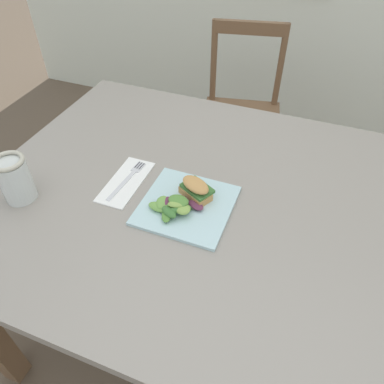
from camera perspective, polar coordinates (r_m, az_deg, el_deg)
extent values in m
plane|color=brown|center=(1.58, 2.69, -24.11)|extent=(8.43, 8.43, 0.00)
cube|color=gray|center=(1.06, 0.42, -0.59)|extent=(1.24, 1.03, 0.03)
cube|color=brown|center=(1.80, -11.03, 4.44)|extent=(0.07, 0.07, 0.71)
cube|color=brown|center=(1.63, 24.87, -4.69)|extent=(0.07, 0.07, 0.71)
cylinder|color=brown|center=(1.94, 1.62, 3.34)|extent=(0.03, 0.03, 0.43)
cylinder|color=brown|center=(1.94, 11.62, 2.21)|extent=(0.03, 0.03, 0.43)
cylinder|color=brown|center=(2.21, 2.90, 8.91)|extent=(0.03, 0.03, 0.43)
cylinder|color=brown|center=(2.21, 11.77, 7.92)|extent=(0.03, 0.03, 0.43)
cube|color=brown|center=(1.94, 7.57, 11.09)|extent=(0.47, 0.47, 0.02)
cylinder|color=brown|center=(2.00, 3.41, 19.64)|extent=(0.03, 0.03, 0.42)
cylinder|color=brown|center=(2.00, 13.65, 18.52)|extent=(0.03, 0.03, 0.42)
cube|color=brown|center=(1.93, 9.14, 24.03)|extent=(0.36, 0.10, 0.06)
cube|color=silver|center=(1.00, -0.83, -2.08)|extent=(0.24, 0.24, 0.01)
cube|color=tan|center=(1.01, 0.55, -0.25)|extent=(0.10, 0.09, 0.02)
cube|color=#3D7033|center=(1.00, 0.81, 0.57)|extent=(0.10, 0.09, 0.01)
ellipsoid|color=tan|center=(0.99, 0.57, 1.14)|extent=(0.10, 0.09, 0.02)
ellipsoid|color=#3D7033|center=(0.98, -0.73, -2.43)|extent=(0.04, 0.06, 0.01)
ellipsoid|color=#4C2338|center=(0.99, -1.64, -1.33)|extent=(0.04, 0.04, 0.01)
ellipsoid|color=#6B9E47|center=(0.98, -4.64, -1.68)|extent=(0.04, 0.06, 0.02)
ellipsoid|color=#84A84C|center=(0.96, -2.34, -1.93)|extent=(0.06, 0.04, 0.01)
ellipsoid|color=#518438|center=(0.97, -3.63, -2.49)|extent=(0.05, 0.05, 0.01)
ellipsoid|color=#3D7033|center=(0.96, -3.60, -3.10)|extent=(0.06, 0.05, 0.02)
ellipsoid|color=#6B9E47|center=(0.98, -5.28, -2.37)|extent=(0.06, 0.04, 0.02)
ellipsoid|color=#518438|center=(0.97, -2.14, -1.37)|extent=(0.06, 0.05, 0.02)
ellipsoid|color=#3D7033|center=(0.96, -1.84, -2.67)|extent=(0.06, 0.05, 0.02)
ellipsoid|color=#84A84C|center=(0.96, -1.43, -2.66)|extent=(0.06, 0.06, 0.02)
ellipsoid|color=#602D47|center=(0.98, -3.93, -1.63)|extent=(0.04, 0.04, 0.02)
ellipsoid|color=#602D47|center=(0.98, 0.61, -2.08)|extent=(0.06, 0.04, 0.01)
ellipsoid|color=#518438|center=(0.96, -4.03, -3.77)|extent=(0.04, 0.05, 0.01)
ellipsoid|color=#4C2338|center=(0.97, -2.33, -2.39)|extent=(0.03, 0.04, 0.02)
cube|color=white|center=(1.10, -10.29, 1.61)|extent=(0.10, 0.22, 0.00)
cube|color=silver|center=(1.08, -10.97, 1.03)|extent=(0.02, 0.14, 0.00)
cube|color=silver|center=(1.14, -8.39, 3.86)|extent=(0.03, 0.05, 0.00)
cube|color=#38383D|center=(1.14, -7.88, 4.03)|extent=(0.00, 0.03, 0.00)
cube|color=#38383D|center=(1.14, -8.22, 4.13)|extent=(0.00, 0.03, 0.00)
cube|color=#38383D|center=(1.14, -8.56, 4.24)|extent=(0.00, 0.03, 0.00)
cylinder|color=#C67528|center=(1.11, -25.70, 1.14)|extent=(0.08, 0.08, 0.10)
cylinder|color=silver|center=(1.10, -25.89, 1.61)|extent=(0.09, 0.09, 0.12)
torus|color=#B7B29E|center=(1.06, -26.97, 4.32)|extent=(0.09, 0.09, 0.01)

